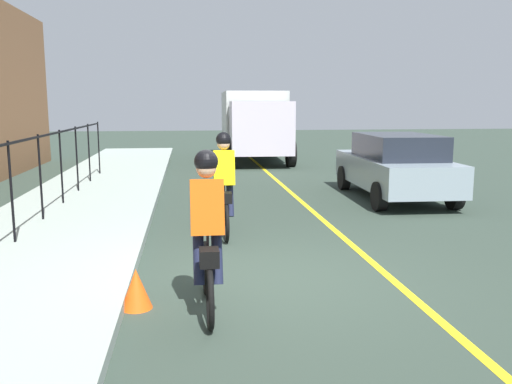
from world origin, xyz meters
TOP-DOWN VIEW (x-y plane):
  - ground_plane at (0.00, 0.00)m, footprint 80.00×80.00m
  - lane_line_centre at (0.00, -1.60)m, footprint 36.00×0.12m
  - sidewalk at (0.00, 3.40)m, footprint 40.00×3.20m
  - cyclist_lead at (2.46, 0.45)m, footprint 1.71×0.36m
  - cyclist_follow at (-1.09, 0.87)m, footprint 1.71×0.36m
  - patrol_sedan at (5.70, -3.93)m, footprint 4.45×2.01m
  - box_truck_background at (15.29, -1.65)m, footprint 6.76×2.67m
  - traffic_cone_near at (-0.86, 1.67)m, footprint 0.36×0.36m

SIDE VIEW (x-z plane):
  - ground_plane at x=0.00m, z-range 0.00..0.00m
  - lane_line_centre at x=0.00m, z-range 0.00..0.01m
  - sidewalk at x=0.00m, z-range 0.00..0.15m
  - traffic_cone_near at x=-0.86m, z-range 0.00..0.47m
  - patrol_sedan at x=5.70m, z-range 0.03..1.61m
  - cyclist_lead at x=2.46m, z-range 0.00..1.82m
  - cyclist_follow at x=-1.09m, z-range 0.00..1.82m
  - box_truck_background at x=15.29m, z-range 0.16..2.94m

